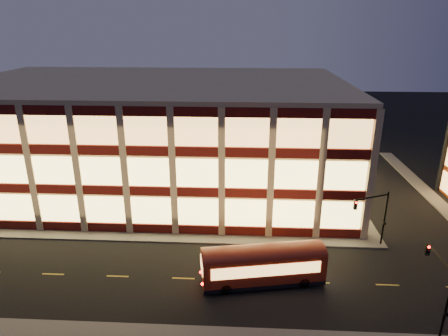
{
  "coord_description": "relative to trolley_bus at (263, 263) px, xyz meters",
  "views": [
    {
      "loc": [
        9.25,
        -36.0,
        21.62
      ],
      "look_at": [
        6.91,
        8.0,
        5.52
      ],
      "focal_mm": 32.0,
      "sensor_mm": 36.0,
      "label": 1
    }
  ],
  "objects": [
    {
      "name": "ground",
      "position": [
        -11.06,
        6.2,
        -2.0
      ],
      "size": [
        200.0,
        200.0,
        0.0
      ],
      "primitive_type": "plane",
      "color": "black",
      "rests_on": "ground"
    },
    {
      "name": "sidewalk_office_south",
      "position": [
        -14.06,
        7.2,
        -1.92
      ],
      "size": [
        54.0,
        2.0,
        0.15
      ],
      "primitive_type": "cube",
      "color": "#514F4C",
      "rests_on": "ground"
    },
    {
      "name": "sidewalk_office_east",
      "position": [
        11.94,
        23.2,
        -1.92
      ],
      "size": [
        2.0,
        30.0,
        0.15
      ],
      "primitive_type": "cube",
      "color": "#514F4C",
      "rests_on": "ground"
    },
    {
      "name": "sidewalk_tower_west",
      "position": [
        22.94,
        23.2,
        -1.92
      ],
      "size": [
        2.0,
        30.0,
        0.15
      ],
      "primitive_type": "cube",
      "color": "#514F4C",
      "rests_on": "ground"
    },
    {
      "name": "sidewalk_near",
      "position": [
        -11.06,
        -6.8,
        -1.92
      ],
      "size": [
        100.0,
        2.0,
        0.15
      ],
      "primitive_type": "cube",
      "color": "#514F4C",
      "rests_on": "ground"
    },
    {
      "name": "office_building",
      "position": [
        -13.97,
        23.11,
        5.25
      ],
      "size": [
        50.45,
        30.45,
        14.5
      ],
      "color": "tan",
      "rests_on": "ground"
    },
    {
      "name": "traffic_signal_far",
      "position": [
        11.15,
        6.43,
        2.12
      ],
      "size": [
        3.79,
        1.87,
        6.0
      ],
      "color": "black",
      "rests_on": "ground"
    },
    {
      "name": "traffic_signal_near",
      "position": [
        12.44,
        -4.84,
        2.13
      ],
      "size": [
        0.32,
        4.45,
        6.0
      ],
      "color": "black",
      "rests_on": "ground"
    },
    {
      "name": "trolley_bus",
      "position": [
        0.0,
        0.0,
        0.0
      ],
      "size": [
        10.94,
        4.56,
        3.6
      ],
      "rotation": [
        0.0,
        0.0,
        0.18
      ],
      "color": "maroon",
      "rests_on": "ground"
    }
  ]
}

